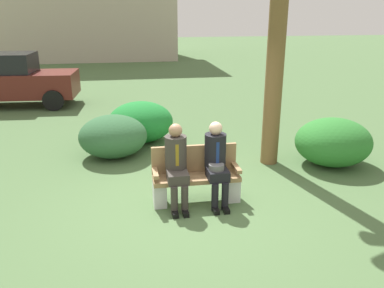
{
  "coord_description": "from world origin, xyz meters",
  "views": [
    {
      "loc": [
        -0.91,
        -5.57,
        2.97
      ],
      "look_at": [
        0.13,
        0.55,
        0.85
      ],
      "focal_mm": 37.02,
      "sensor_mm": 36.0,
      "label": 1
    }
  ],
  "objects": [
    {
      "name": "seated_man_right",
      "position": [
        0.44,
        0.08,
        0.73
      ],
      "size": [
        0.34,
        0.72,
        1.32
      ],
      "color": "black",
      "rests_on": "ground"
    },
    {
      "name": "shrub_far_lawn",
      "position": [
        -0.6,
        3.42,
        0.47
      ],
      "size": [
        1.51,
        1.39,
        0.95
      ],
      "primitive_type": "ellipsoid",
      "color": "#1E7C2F",
      "rests_on": "ground"
    },
    {
      "name": "seated_man_left",
      "position": [
        -0.19,
        0.09,
        0.74
      ],
      "size": [
        0.34,
        0.72,
        1.32
      ],
      "color": "#38332D",
      "rests_on": "ground"
    },
    {
      "name": "park_bench",
      "position": [
        0.13,
        0.2,
        0.4
      ],
      "size": [
        1.39,
        0.44,
        0.9
      ],
      "color": "#99754C",
      "rests_on": "ground"
    },
    {
      "name": "parked_car_near",
      "position": [
        -4.45,
        7.74,
        0.84
      ],
      "size": [
        3.99,
        1.92,
        1.68
      ],
      "color": "#591E19",
      "rests_on": "ground"
    },
    {
      "name": "ground_plane",
      "position": [
        0.0,
        0.0,
        0.0
      ],
      "size": [
        80.0,
        80.0,
        0.0
      ],
      "primitive_type": "plane",
      "color": "#4A683D"
    },
    {
      "name": "shrub_near_bench",
      "position": [
        3.11,
        1.3,
        0.47
      ],
      "size": [
        1.51,
        1.39,
        0.94
      ],
      "primitive_type": "ellipsoid",
      "color": "#2D782D",
      "rests_on": "ground"
    },
    {
      "name": "shrub_mid_lawn",
      "position": [
        -1.22,
        2.5,
        0.44
      ],
      "size": [
        1.42,
        1.3,
        0.89
      ],
      "primitive_type": "ellipsoid",
      "color": "#305F37",
      "rests_on": "ground"
    }
  ]
}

